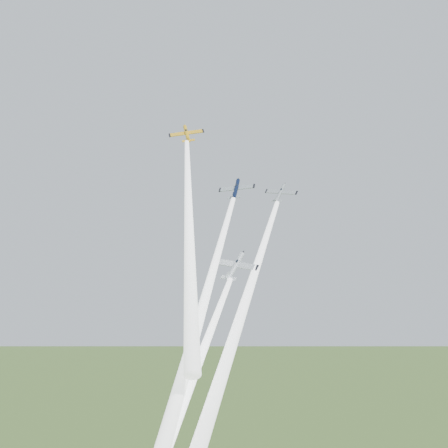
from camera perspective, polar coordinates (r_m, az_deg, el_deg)
plane_yellow at (r=125.09m, az=-3.81°, el=9.14°), size 10.07×7.89×7.94m
smoke_trail_yellow at (r=99.38m, az=-3.56°, el=-0.91°), size 15.26×38.28×45.93m
plane_navy at (r=116.21m, az=1.24°, el=3.59°), size 7.85×6.42×7.02m
smoke_trail_navy at (r=92.88m, az=-2.52°, el=-9.58°), size 5.31×41.94×48.57m
plane_silver_right at (r=118.38m, az=5.74°, el=3.18°), size 8.54×6.52×6.97m
smoke_trail_silver_right at (r=97.23m, az=1.97°, el=-8.55°), size 10.06×38.01×44.36m
plane_silver_low at (r=103.42m, az=1.16°, el=-4.31°), size 10.54×7.97×8.63m
smoke_trail_silver_low at (r=88.10m, az=-4.30°, el=-17.94°), size 10.50×34.67×40.54m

